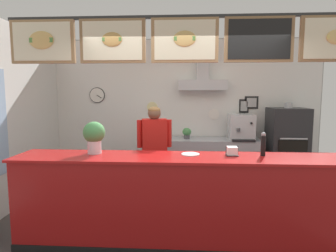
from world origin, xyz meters
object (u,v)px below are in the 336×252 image
at_px(condiment_plate, 190,154).
at_px(napkin_holder, 232,151).
at_px(pizza_oven, 286,149).
at_px(potted_basil, 187,133).
at_px(shop_worker, 155,154).
at_px(espresso_machine, 241,127).
at_px(potted_sage, 162,132).
at_px(pepper_grinder, 263,144).
at_px(basil_vase, 94,136).

relative_size(condiment_plate, napkin_holder, 1.48).
bearing_deg(pizza_oven, condiment_plate, -132.23).
relative_size(potted_basil, napkin_holder, 1.44).
distance_m(shop_worker, espresso_machine, 1.91).
relative_size(potted_sage, condiment_plate, 1.09).
height_order(pizza_oven, potted_sage, pizza_oven).
relative_size(shop_worker, potted_sage, 6.83).
xyz_separation_m(potted_sage, condiment_plate, (0.51, -2.09, 0.03)).
relative_size(shop_worker, napkin_holder, 11.02).
bearing_deg(condiment_plate, potted_sage, 103.60).
relative_size(shop_worker, pepper_grinder, 5.73).
distance_m(pizza_oven, condiment_plate, 2.73).
bearing_deg(pizza_oven, basil_vase, -146.12).
height_order(shop_worker, condiment_plate, shop_worker).
xyz_separation_m(pizza_oven, espresso_machine, (-0.82, 0.09, 0.39)).
height_order(espresso_machine, napkin_holder, espresso_machine).
height_order(pizza_oven, shop_worker, pizza_oven).
xyz_separation_m(condiment_plate, napkin_holder, (0.49, -0.01, 0.04)).
bearing_deg(pepper_grinder, potted_basil, 112.40).
distance_m(shop_worker, pepper_grinder, 1.74).
bearing_deg(napkin_holder, shop_worker, 135.76).
height_order(potted_sage, condiment_plate, potted_sage).
bearing_deg(shop_worker, condiment_plate, 107.77).
distance_m(potted_basil, basil_vase, 2.42).
bearing_deg(basil_vase, napkin_holder, -0.32).
bearing_deg(shop_worker, napkin_holder, 125.09).
bearing_deg(shop_worker, espresso_machine, -154.96).
height_order(potted_sage, basil_vase, basil_vase).
relative_size(condiment_plate, pepper_grinder, 0.77).
bearing_deg(basil_vase, espresso_machine, 44.09).
height_order(pizza_oven, condiment_plate, pizza_oven).
bearing_deg(shop_worker, potted_sage, -102.34).
bearing_deg(espresso_machine, potted_sage, -179.78).
bearing_deg(potted_sage, espresso_machine, 0.22).
xyz_separation_m(potted_sage, potted_basil, (0.47, 0.04, -0.01)).
height_order(shop_worker, napkin_holder, shop_worker).
relative_size(potted_sage, pepper_grinder, 0.84).
distance_m(espresso_machine, condiment_plate, 2.32).
height_order(shop_worker, potted_sage, shop_worker).
xyz_separation_m(shop_worker, potted_sage, (0.03, 1.10, 0.19)).
bearing_deg(pepper_grinder, basil_vase, 179.74).
relative_size(potted_sage, basil_vase, 0.60).
bearing_deg(shop_worker, pizza_oven, -167.42).
height_order(espresso_machine, basil_vase, basil_vase).
xyz_separation_m(espresso_machine, potted_sage, (-1.50, -0.01, -0.11)).
bearing_deg(espresso_machine, basil_vase, -135.91).
bearing_deg(condiment_plate, pizza_oven, 47.77).
height_order(potted_basil, pepper_grinder, pepper_grinder).
xyz_separation_m(potted_basil, basil_vase, (-1.13, -2.12, 0.25)).
relative_size(espresso_machine, napkin_holder, 3.49).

